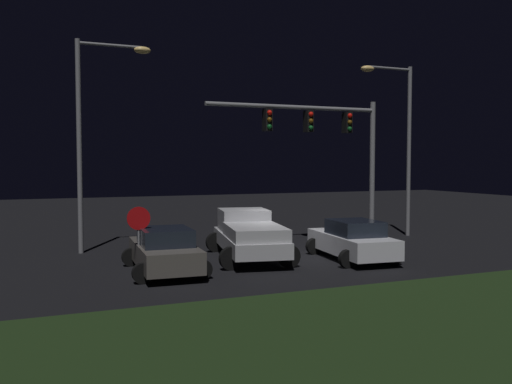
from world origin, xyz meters
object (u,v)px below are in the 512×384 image
Objects in this scene: pickup_truck at (248,232)px; car_sedan at (164,251)px; street_lamp_left at (94,120)px; car_sedan_far at (353,240)px; stop_sign at (139,227)px; street_lamp_right at (399,129)px; traffic_signal_gantry at (327,135)px.

pickup_truck is 1.27× the size of car_sedan.
street_lamp_left reaches higher than pickup_truck.
car_sedan is 7.12m from car_sedan_far.
car_sedan_far is at bearing -2.14° from stop_sign.
car_sedan_far is (3.53, -1.75, -0.26)m from pickup_truck.
stop_sign is at bearing 92.10° from car_sedan.
traffic_signal_gantry is at bearing -171.80° from street_lamp_right.
street_lamp_right reaches higher than car_sedan.
street_lamp_right is (9.25, 3.07, 4.30)m from pickup_truck.
street_lamp_right is (12.84, 4.54, 4.56)m from car_sedan.
street_lamp_right is at bearing 18.30° from stop_sign.
car_sedan and car_sedan_far have the same top height.
street_lamp_left is 14.48m from street_lamp_right.
street_lamp_left is 6.49m from stop_sign.
stop_sign is (-13.68, -4.52, -3.74)m from street_lamp_right.
traffic_signal_gantry is 4.50m from street_lamp_right.
car_sedan_far is 8.76m from street_lamp_right.
pickup_truck is 10.65m from street_lamp_right.
stop_sign is at bearing -81.32° from street_lamp_left.
traffic_signal_gantry reaches higher than car_sedan_far.
street_lamp_right is 3.77× the size of stop_sign.
stop_sign is (-7.96, 0.30, 0.82)m from car_sedan_far.
car_sedan is 0.53× the size of street_lamp_right.
pickup_truck is at bearing -153.21° from traffic_signal_gantry.
car_sedan is at bearing 93.30° from car_sedan_far.
car_sedan_far is 2.04× the size of stop_sign.
street_lamp_left is (-10.03, 1.29, 0.50)m from traffic_signal_gantry.
stop_sign is (-9.24, -3.88, -3.34)m from traffic_signal_gantry.
traffic_signal_gantry reaches higher than pickup_truck.
car_sedan_far is (7.12, -0.29, 0.00)m from car_sedan.
pickup_truck is 3.88m from car_sedan.
street_lamp_left is (-1.63, 5.19, 4.66)m from car_sedan.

